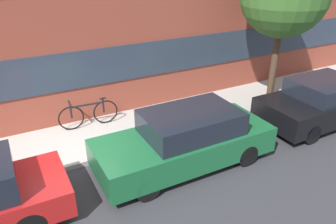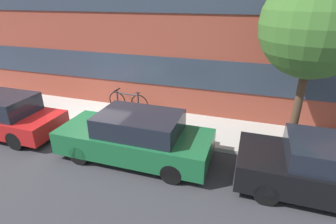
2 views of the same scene
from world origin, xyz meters
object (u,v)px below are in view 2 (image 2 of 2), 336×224
parked_car_black (324,169)px  fire_hydrant (24,100)px  bicycle (128,101)px  parked_car_green (136,137)px  street_tree (315,25)px

parked_car_black → fire_hydrant: bearing=-8.7°
parked_car_black → bicycle: bearing=-23.7°
parked_car_black → bicycle: size_ratio=2.19×
parked_car_green → parked_car_black: parked_car_green is taller
parked_car_black → fire_hydrant: (-10.40, 1.59, -0.14)m
parked_car_black → street_tree: 3.43m
fire_hydrant → bicycle: (4.01, 1.21, 0.01)m
parked_car_black → bicycle: (-6.39, 2.81, -0.13)m
parked_car_black → fire_hydrant: size_ratio=4.72×
parked_car_black → street_tree: (-0.55, 1.53, 3.02)m
parked_car_black → street_tree: bearing=-70.2°
parked_car_green → street_tree: size_ratio=0.89×
fire_hydrant → street_tree: size_ratio=0.16×
parked_car_green → bicycle: (-1.62, 2.81, -0.14)m
parked_car_green → fire_hydrant: (-5.63, 1.59, -0.15)m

